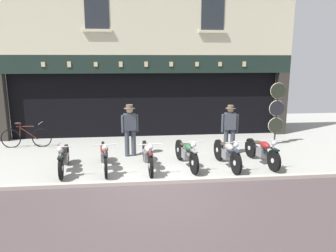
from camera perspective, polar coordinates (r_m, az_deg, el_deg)
The scene contains 14 objects.
ground at distance 7.33m, azimuth -1.62°, elevation -13.73°, with size 23.76×22.00×0.18m.
shop_facade at distance 14.63m, azimuth -4.10°, elevation 6.54°, with size 12.06×4.42×6.67m.
motorcycle_far_left at distance 9.47m, azimuth -18.28°, elevation -5.41°, with size 0.62×1.92×0.90m.
motorcycle_left at distance 9.33m, azimuth -11.39°, elevation -5.20°, with size 0.62×2.03×0.91m.
motorcycle_center_left at distance 9.23m, azimuth -3.71°, elevation -5.16°, with size 0.62×2.09×0.92m.
motorcycle_center at distance 9.41m, azimuth 3.34°, elevation -4.83°, with size 0.62×1.97×0.92m.
motorcycle_center_right at distance 9.52m, azimuth 10.58°, elevation -4.78°, with size 0.62×1.98×0.92m.
motorcycle_right at distance 10.03m, azimuth 16.56°, elevation -4.28°, with size 0.62×1.98×0.91m.
salesman_left at distance 10.37m, azimuth -6.87°, elevation -0.28°, with size 0.55×0.36×1.71m.
shopkeeper_center at distance 10.70m, azimuth 11.05°, elevation -0.25°, with size 0.55×0.32×1.67m.
tyre_sign_pole at distance 12.32m, azimuth 19.00°, elevation 2.93°, with size 0.59×0.06×2.31m.
advert_board_near at distance 13.11m, azimuth -11.12°, elevation 5.11°, with size 0.77×0.03×0.89m.
advert_board_far at distance 13.25m, azimuth -16.01°, elevation 5.34°, with size 0.79×0.03×0.99m.
leaning_bicycle at distance 12.56m, azimuth -24.19°, elevation -1.85°, with size 1.78×0.50×0.94m.
Camera 1 is at (-0.49, -7.57, 3.13)m, focal length 33.86 mm.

